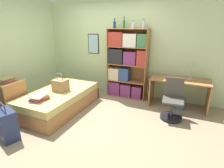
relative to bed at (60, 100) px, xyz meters
name	(u,v)px	position (x,y,z in m)	size (l,w,h in m)	color
ground_plane	(86,115)	(0.71, -0.02, -0.23)	(14.00, 14.00, 0.00)	gray
wall_back	(114,48)	(0.71, 1.61, 1.07)	(10.00, 0.09, 2.60)	beige
wall_left	(10,51)	(-1.41, -0.02, 1.07)	(0.06, 10.00, 2.60)	beige
bed	(60,100)	(0.00, 0.00, 0.00)	(1.07, 1.91, 0.46)	#A36B3D
handbag	(60,85)	(0.05, 0.02, 0.37)	(0.33, 0.25, 0.43)	#93704C
book_stack_on_bed	(39,97)	(-0.01, -0.57, 0.29)	(0.34, 0.40, 0.11)	beige
suitcase	(7,125)	(-0.08, -1.30, 0.04)	(0.48, 0.38, 0.68)	navy
dresser	(9,98)	(-0.85, -0.65, 0.16)	(0.52, 0.57, 0.77)	#A36B3D
magazine_pile_on_dresser	(5,80)	(-0.82, -0.67, 0.59)	(0.31, 0.37, 0.10)	#427A4C
bookcase	(126,64)	(1.14, 1.37, 0.69)	(1.06, 0.36, 1.83)	#A36B3D
bottle_green	(115,25)	(0.82, 1.35, 1.69)	(0.07, 0.07, 0.24)	navy
bottle_brown	(124,24)	(1.06, 1.41, 1.71)	(0.06, 0.06, 0.28)	#1E6B2D
bottle_clear	(133,25)	(1.32, 1.35, 1.67)	(0.07, 0.07, 0.19)	#B7BCC1
bottle_blue	(144,25)	(1.56, 1.42, 1.69)	(0.07, 0.07, 0.22)	#B7BCC1
desk	(179,87)	(2.54, 1.26, 0.28)	(1.33, 0.61, 0.71)	#A36B3D
desk_lamp	(193,66)	(2.79, 1.35, 0.79)	(0.17, 0.12, 0.46)	#ADA89E
desk_chair	(172,106)	(2.47, 0.63, 0.05)	(0.46, 0.46, 0.87)	black
waste_bin	(179,103)	(2.60, 1.19, -0.10)	(0.25, 0.25, 0.26)	slate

